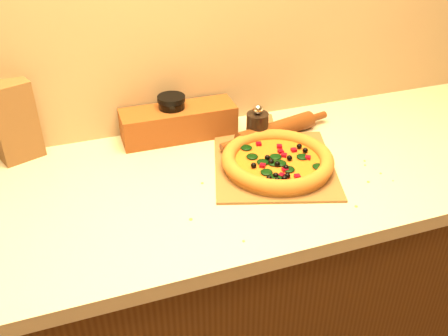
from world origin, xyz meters
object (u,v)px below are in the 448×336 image
(dark_jar, at_px, (172,116))
(pizza, at_px, (277,161))
(pizza_peel, at_px, (273,161))
(pepper_grinder, at_px, (257,127))
(rolling_pin, at_px, (276,130))

(dark_jar, bearing_deg, pizza, -51.76)
(dark_jar, bearing_deg, pizza_peel, -47.56)
(pizza, height_order, pepper_grinder, pepper_grinder)
(pizza_peel, relative_size, rolling_pin, 1.35)
(pepper_grinder, bearing_deg, rolling_pin, 1.38)
(pizza, relative_size, dark_jar, 2.32)
(pizza_peel, height_order, pepper_grinder, pepper_grinder)
(pepper_grinder, bearing_deg, dark_jar, 152.63)
(pizza, height_order, dark_jar, dark_jar)
(pizza, height_order, rolling_pin, rolling_pin)
(pizza, bearing_deg, pizza_peel, 82.51)
(pizza, xyz_separation_m, pepper_grinder, (0.01, 0.16, 0.02))
(pizza_peel, bearing_deg, dark_jar, 150.18)
(pizza, distance_m, dark_jar, 0.36)
(pizza_peel, bearing_deg, rolling_pin, 80.83)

